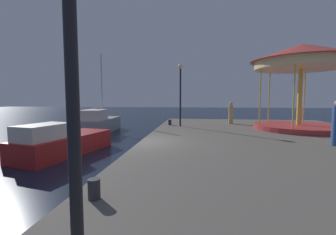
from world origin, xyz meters
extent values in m
plane|color=black|center=(0.00, 0.00, 0.00)|extent=(120.00, 120.00, 0.00)
cube|color=#5B564F|center=(6.71, 0.00, 0.40)|extent=(13.42, 23.43, 0.80)
cube|color=maroon|center=(-3.93, 0.35, 0.47)|extent=(3.00, 5.36, 0.95)
cube|color=beige|center=(-4.21, -0.88, 1.29)|extent=(1.81, 2.47, 0.68)
cube|color=#4C6070|center=(-3.96, 0.20, 1.42)|extent=(1.16, 0.35, 0.31)
cube|color=gray|center=(-5.43, 7.79, 0.55)|extent=(2.52, 5.45, 1.10)
cube|color=beige|center=(-5.36, 6.73, 1.49)|extent=(1.68, 2.43, 0.79)
cylinder|color=silver|center=(-5.48, 8.68, 3.82)|extent=(0.12, 0.12, 5.45)
cylinder|color=silver|center=(-5.41, 7.48, 2.00)|extent=(0.23, 2.40, 0.08)
cylinder|color=#B23333|center=(9.05, 5.01, 0.95)|extent=(5.30, 5.30, 0.30)
cylinder|color=gold|center=(9.05, 5.01, 2.85)|extent=(0.28, 0.28, 3.50)
cylinder|color=#F2E099|center=(9.05, 5.01, 4.85)|extent=(5.49, 5.49, 0.50)
cone|color=#C63D38|center=(9.05, 5.01, 5.62)|extent=(6.10, 6.10, 1.03)
cylinder|color=gold|center=(10.25, 7.08, 2.85)|extent=(0.08, 0.08, 3.50)
cylinder|color=gold|center=(7.85, 7.08, 2.85)|extent=(0.08, 0.08, 3.50)
cylinder|color=gold|center=(6.65, 5.01, 2.85)|extent=(0.08, 0.08, 3.50)
cylinder|color=gold|center=(7.85, 2.93, 2.85)|extent=(0.08, 0.08, 3.50)
cylinder|color=black|center=(1.40, -8.20, 2.68)|extent=(0.12, 0.12, 3.76)
cylinder|color=black|center=(1.48, 5.86, 2.81)|extent=(0.12, 0.12, 4.03)
sphere|color=#F9E5B2|center=(1.48, 5.86, 5.01)|extent=(0.36, 0.36, 0.36)
cylinder|color=#2D2D33|center=(0.54, -6.03, 1.00)|extent=(0.24, 0.24, 0.40)
cylinder|color=#2D2D33|center=(0.67, 6.50, 1.00)|extent=(0.24, 0.24, 0.40)
cylinder|color=tan|center=(5.30, 7.95, 1.53)|extent=(0.34, 0.34, 1.46)
sphere|color=tan|center=(5.30, 7.95, 2.38)|extent=(0.24, 0.24, 0.24)
cylinder|color=#2D4C8C|center=(8.36, -0.03, 1.63)|extent=(0.34, 0.34, 1.65)
camera|label=1|loc=(2.49, -10.13, 2.78)|focal=24.19mm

